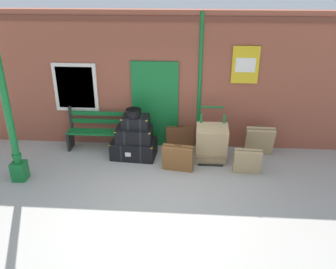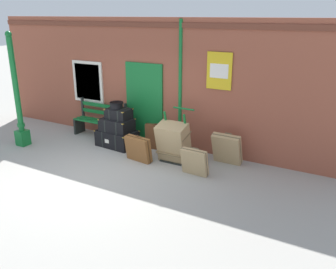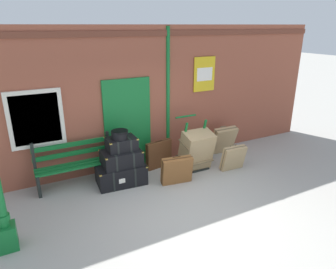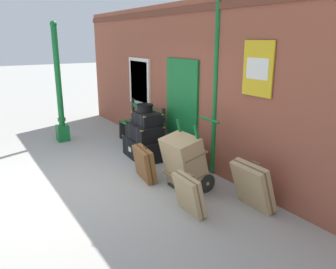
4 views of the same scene
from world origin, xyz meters
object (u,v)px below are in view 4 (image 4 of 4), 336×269
at_px(lamp_post, 60,98).
at_px(suitcase_caramel, 144,164).
at_px(porters_trolley, 193,172).
at_px(round_hatbox, 145,108).
at_px(steamer_trunk_top, 147,119).
at_px(steamer_trunk_middle, 144,132).
at_px(suitcase_olive, 253,186).
at_px(large_brown_trunk, 184,162).
at_px(platform_bench, 142,127).
at_px(suitcase_brown, 189,194).
at_px(steamer_trunk_base, 145,148).
at_px(suitcase_tan, 185,154).

bearing_deg(lamp_post, suitcase_caramel, 10.49).
bearing_deg(porters_trolley, round_hatbox, 179.49).
distance_m(lamp_post, round_hatbox, 2.50).
bearing_deg(steamer_trunk_top, steamer_trunk_middle, -124.61).
bearing_deg(steamer_trunk_top, suitcase_caramel, -31.30).
bearing_deg(steamer_trunk_top, suitcase_olive, 4.93).
bearing_deg(steamer_trunk_top, large_brown_trunk, -7.36).
distance_m(platform_bench, round_hatbox, 1.15).
bearing_deg(suitcase_brown, round_hatbox, 166.06).
xyz_separation_m(steamer_trunk_base, suitcase_olive, (2.90, 0.28, 0.16)).
relative_size(steamer_trunk_base, large_brown_trunk, 1.10).
height_order(steamer_trunk_base, suitcase_brown, suitcase_brown).
bearing_deg(suitcase_olive, lamp_post, -164.18).
distance_m(steamer_trunk_middle, suitcase_tan, 1.11).
bearing_deg(suitcase_tan, steamer_trunk_base, -163.18).
bearing_deg(steamer_trunk_top, platform_bench, 158.81).
relative_size(porters_trolley, large_brown_trunk, 1.23).
xyz_separation_m(steamer_trunk_top, porters_trolley, (1.71, -0.04, -0.60)).
height_order(round_hatbox, suitcase_brown, round_hatbox).
relative_size(platform_bench, suitcase_tan, 2.34).
bearing_deg(lamp_post, platform_bench, 49.07).
bearing_deg(porters_trolley, suitcase_olive, 14.22).
bearing_deg(steamer_trunk_middle, steamer_trunk_base, 153.70).
relative_size(steamer_trunk_base, suitcase_brown, 1.73).
distance_m(lamp_post, large_brown_trunk, 4.13).
bearing_deg(suitcase_olive, large_brown_trunk, -157.64).
bearing_deg(suitcase_olive, platform_bench, 178.35).
relative_size(round_hatbox, suitcase_tan, 0.51).
bearing_deg(large_brown_trunk, steamer_trunk_base, 174.08).
bearing_deg(platform_bench, porters_trolley, -8.57).
height_order(large_brown_trunk, suitcase_caramel, large_brown_trunk).
xyz_separation_m(lamp_post, large_brown_trunk, (3.96, 0.98, -0.61)).
xyz_separation_m(steamer_trunk_base, large_brown_trunk, (1.77, -0.18, 0.27)).
bearing_deg(porters_trolley, large_brown_trunk, -90.00).
bearing_deg(steamer_trunk_base, suitcase_brown, -13.61).
bearing_deg(steamer_trunk_base, lamp_post, -152.13).
bearing_deg(steamer_trunk_middle, suitcase_brown, -13.47).
distance_m(steamer_trunk_base, suitcase_tan, 1.10).
bearing_deg(round_hatbox, suitcase_olive, 5.37).
bearing_deg(steamer_trunk_middle, suitcase_olive, 5.85).
height_order(lamp_post, suitcase_olive, lamp_post).
bearing_deg(lamp_post, steamer_trunk_middle, 27.35).
bearing_deg(porters_trolley, steamer_trunk_top, 178.60).
xyz_separation_m(platform_bench, porters_trolley, (2.62, -0.39, -0.18)).
xyz_separation_m(steamer_trunk_top, suitcase_olive, (2.84, 0.24, -0.50)).
bearing_deg(round_hatbox, platform_bench, 156.40).
height_order(suitcase_olive, suitcase_caramel, suitcase_olive).
height_order(steamer_trunk_base, suitcase_tan, suitcase_tan).
height_order(large_brown_trunk, suitcase_tan, large_brown_trunk).
bearing_deg(round_hatbox, porters_trolley, -0.51).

